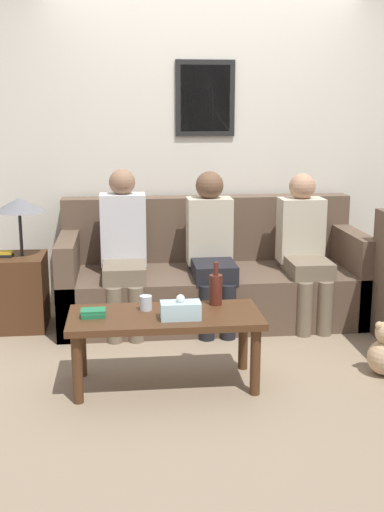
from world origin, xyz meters
The scene contains 12 objects.
ground_plane centered at (0.00, 0.00, 0.00)m, with size 16.00×16.00×0.00m, color gray.
wall_back centered at (0.00, 1.01, 1.30)m, with size 9.00×0.08×2.60m.
couch_main centered at (0.00, 0.55, 0.31)m, with size 2.33×0.90×0.92m.
coffee_table centered at (-0.45, -0.71, 0.38)m, with size 1.13×0.50×0.44m.
side_table_with_lamp centered at (-1.48, 0.45, 0.36)m, with size 0.46×0.43×0.99m.
wine_bottle centered at (-0.13, -0.55, 0.55)m, with size 0.08×0.08×0.27m.
drinking_glass centered at (-0.56, -0.62, 0.49)m, with size 0.07×0.07×0.09m.
book_stack centered at (-0.87, -0.71, 0.46)m, with size 0.15×0.12×0.04m.
tissue_box centered at (-0.37, -0.80, 0.50)m, with size 0.23×0.12×0.15m.
person_left centered at (-0.68, 0.39, 0.62)m, with size 0.34×0.64×1.18m.
person_middle centered at (-0.02, 0.38, 0.62)m, with size 0.34×0.63×1.16m.
person_right centered at (0.69, 0.36, 0.61)m, with size 0.34×0.61×1.14m.
Camera 1 is at (-0.68, -4.30, 1.63)m, focal length 45.00 mm.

